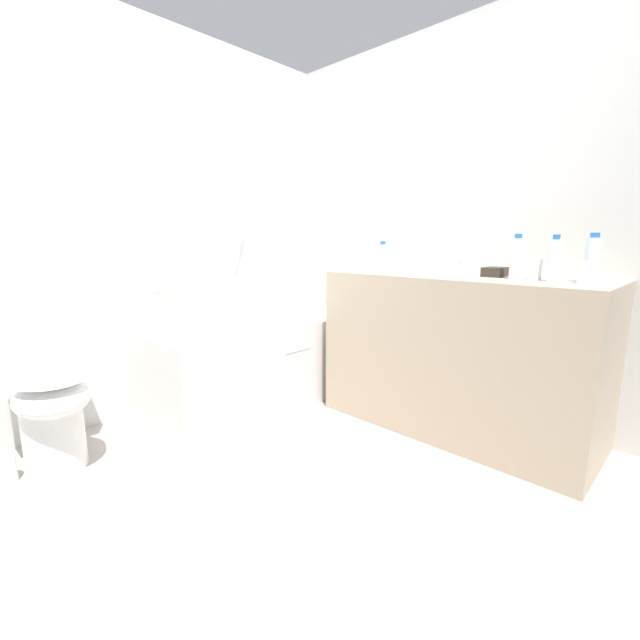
% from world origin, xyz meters
% --- Properties ---
extents(ground_plane, '(3.93, 3.93, 0.00)m').
position_xyz_m(ground_plane, '(0.00, 0.00, 0.00)').
color(ground_plane, '#9E9389').
extents(wall_back_tiled, '(3.33, 0.10, 2.39)m').
position_xyz_m(wall_back_tiled, '(0.00, 1.23, 1.20)').
color(wall_back_tiled, silver).
rests_on(wall_back_tiled, ground_plane).
extents(wall_right_mirror, '(0.10, 2.77, 2.39)m').
position_xyz_m(wall_right_mirror, '(1.52, 0.00, 1.20)').
color(wall_right_mirror, silver).
rests_on(wall_right_mirror, ground_plane).
extents(bathtub, '(1.56, 0.74, 1.18)m').
position_xyz_m(bathtub, '(0.65, 0.81, 0.30)').
color(bathtub, silver).
rests_on(bathtub, ground_plane).
extents(toilet, '(0.37, 0.48, 0.67)m').
position_xyz_m(toilet, '(-0.62, 0.82, 0.33)').
color(toilet, white).
rests_on(toilet, ground_plane).
extents(vanity_counter, '(0.63, 1.49, 0.90)m').
position_xyz_m(vanity_counter, '(1.15, -0.37, 0.45)').
color(vanity_counter, tan).
rests_on(vanity_counter, ground_plane).
extents(sink_basin, '(0.35, 0.35, 0.05)m').
position_xyz_m(sink_basin, '(1.12, -0.27, 0.92)').
color(sink_basin, white).
rests_on(sink_basin, vanity_counter).
extents(sink_faucet, '(0.13, 0.15, 0.07)m').
position_xyz_m(sink_faucet, '(1.32, -0.27, 0.93)').
color(sink_faucet, '#B5B5BA').
rests_on(sink_faucet, vanity_counter).
extents(water_bottle_0, '(0.06, 0.06, 0.19)m').
position_xyz_m(water_bottle_0, '(1.17, 0.18, 0.98)').
color(water_bottle_0, silver).
rests_on(water_bottle_0, vanity_counter).
extents(water_bottle_1, '(0.06, 0.06, 0.22)m').
position_xyz_m(water_bottle_1, '(1.10, -0.84, 1.00)').
color(water_bottle_1, silver).
rests_on(water_bottle_1, vanity_counter).
extents(water_bottle_2, '(0.07, 0.07, 0.23)m').
position_xyz_m(water_bottle_2, '(1.19, -0.98, 1.00)').
color(water_bottle_2, silver).
rests_on(water_bottle_2, vanity_counter).
extents(water_bottle_3, '(0.06, 0.06, 0.22)m').
position_xyz_m(water_bottle_3, '(1.12, -0.67, 1.00)').
color(water_bottle_3, silver).
rests_on(water_bottle_3, vanity_counter).
extents(drinking_glass_0, '(0.07, 0.07, 0.09)m').
position_xyz_m(drinking_glass_0, '(1.14, 0.27, 0.94)').
color(drinking_glass_0, white).
rests_on(drinking_glass_0, vanity_counter).
extents(drinking_glass_1, '(0.06, 0.06, 0.10)m').
position_xyz_m(drinking_glass_1, '(1.13, -0.76, 0.95)').
color(drinking_glass_1, white).
rests_on(drinking_glass_1, vanity_counter).
extents(drinking_glass_2, '(0.06, 0.06, 0.10)m').
position_xyz_m(drinking_glass_2, '(1.11, -0.98, 0.95)').
color(drinking_glass_2, white).
rests_on(drinking_glass_2, vanity_counter).
extents(drinking_glass_3, '(0.07, 0.07, 0.08)m').
position_xyz_m(drinking_glass_3, '(1.18, -0.05, 0.94)').
color(drinking_glass_3, white).
rests_on(drinking_glass_3, vanity_counter).
extents(amenity_basket, '(0.14, 0.10, 0.05)m').
position_xyz_m(amenity_basket, '(1.19, -0.54, 0.92)').
color(amenity_basket, '#2D2823').
rests_on(amenity_basket, vanity_counter).
extents(toilet_paper_roll, '(0.11, 0.11, 0.13)m').
position_xyz_m(toilet_paper_roll, '(-0.84, 0.82, 0.07)').
color(toilet_paper_roll, white).
rests_on(toilet_paper_roll, ground_plane).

